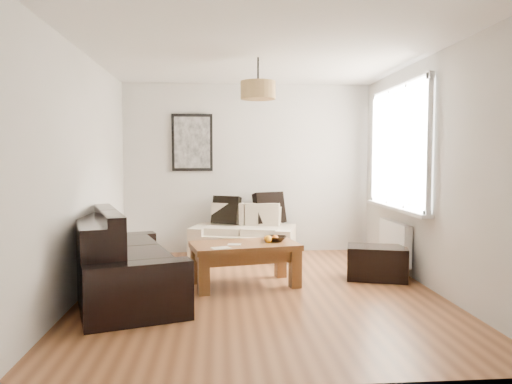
{
  "coord_description": "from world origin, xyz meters",
  "views": [
    {
      "loc": [
        -0.46,
        -5.19,
        1.46
      ],
      "look_at": [
        0.0,
        0.6,
        1.05
      ],
      "focal_mm": 33.68,
      "sensor_mm": 36.0,
      "label": 1
    }
  ],
  "objects": [
    {
      "name": "coffee_table",
      "position": [
        -0.16,
        0.23,
        0.25
      ],
      "size": [
        1.31,
        0.89,
        0.49
      ],
      "primitive_type": null,
      "rotation": [
        0.0,
        0.0,
        0.21
      ],
      "color": "brown",
      "rests_on": "floor"
    },
    {
      "name": "poster",
      "position": [
        -0.85,
        2.22,
        1.7
      ],
      "size": [
        0.62,
        0.04,
        0.87
      ],
      "primitive_type": null,
      "color": "black",
      "rests_on": "wall_back"
    },
    {
      "name": "ceiling",
      "position": [
        0.0,
        0.0,
        2.6
      ],
      "size": [
        3.8,
        4.5,
        0.0
      ],
      "primitive_type": null,
      "color": "white",
      "rests_on": "floor"
    },
    {
      "name": "wall_left",
      "position": [
        -1.9,
        0.0,
        1.3
      ],
      "size": [
        0.04,
        4.5,
        2.6
      ],
      "primitive_type": null,
      "color": "silver",
      "rests_on": "floor"
    },
    {
      "name": "window_bay",
      "position": [
        1.86,
        0.8,
        1.6
      ],
      "size": [
        0.14,
        1.9,
        1.6
      ],
      "primitive_type": null,
      "color": "white",
      "rests_on": "wall_right"
    },
    {
      "name": "orange_b",
      "position": [
        0.2,
        0.3,
        0.53
      ],
      "size": [
        0.08,
        0.08,
        0.07
      ],
      "primitive_type": "sphere",
      "rotation": [
        0.0,
        0.0,
        0.14
      ],
      "color": "#D66312",
      "rests_on": "fruit_bowl"
    },
    {
      "name": "papers",
      "position": [
        -0.43,
        -0.07,
        0.49
      ],
      "size": [
        0.23,
        0.2,
        0.01
      ],
      "primitive_type": "cube",
      "rotation": [
        0.0,
        0.0,
        0.37
      ],
      "color": "beige",
      "rests_on": "coffee_table"
    },
    {
      "name": "wall_right",
      "position": [
        1.9,
        0.0,
        1.3
      ],
      "size": [
        0.04,
        4.5,
        2.6
      ],
      "primitive_type": null,
      "color": "silver",
      "rests_on": "floor"
    },
    {
      "name": "loveseat_cream",
      "position": [
        -0.09,
        1.78,
        0.37
      ],
      "size": [
        1.62,
        1.14,
        0.73
      ],
      "primitive_type": null,
      "rotation": [
        0.0,
        0.0,
        -0.25
      ],
      "color": "beige",
      "rests_on": "floor"
    },
    {
      "name": "sofa_leather",
      "position": [
        -1.43,
        -0.17,
        0.42
      ],
      "size": [
        1.51,
        2.14,
        0.84
      ],
      "primitive_type": null,
      "rotation": [
        0.0,
        0.0,
        1.89
      ],
      "color": "black",
      "rests_on": "floor"
    },
    {
      "name": "wall_back",
      "position": [
        0.0,
        2.25,
        1.3
      ],
      "size": [
        3.8,
        0.04,
        2.6
      ],
      "primitive_type": null,
      "color": "silver",
      "rests_on": "floor"
    },
    {
      "name": "wall_front",
      "position": [
        0.0,
        -2.25,
        1.3
      ],
      "size": [
        3.8,
        0.04,
        2.6
      ],
      "primitive_type": null,
      "color": "silver",
      "rests_on": "floor"
    },
    {
      "name": "ottoman",
      "position": [
        1.45,
        0.39,
        0.2
      ],
      "size": [
        0.8,
        0.63,
        0.4
      ],
      "primitive_type": "cube",
      "rotation": [
        0.0,
        0.0,
        -0.29
      ],
      "color": "black",
      "rests_on": "floor"
    },
    {
      "name": "orange_c",
      "position": [
        0.1,
        0.28,
        0.53
      ],
      "size": [
        0.08,
        0.08,
        0.06
      ],
      "primitive_type": "sphere",
      "rotation": [
        0.0,
        0.0,
        0.27
      ],
      "color": "orange",
      "rests_on": "fruit_bowl"
    },
    {
      "name": "radiator",
      "position": [
        1.82,
        0.8,
        0.38
      ],
      "size": [
        0.1,
        0.9,
        0.52
      ],
      "primitive_type": "cube",
      "color": "white",
      "rests_on": "wall_right"
    },
    {
      "name": "fruit_bowl",
      "position": [
        0.22,
        0.32,
        0.52
      ],
      "size": [
        0.28,
        0.28,
        0.06
      ],
      "primitive_type": "imported",
      "rotation": [
        0.0,
        0.0,
        -0.19
      ],
      "color": "black",
      "rests_on": "coffee_table"
    },
    {
      "name": "cushion_left",
      "position": [
        -0.34,
        1.96,
        0.68
      ],
      "size": [
        0.43,
        0.29,
        0.42
      ],
      "primitive_type": "cube",
      "rotation": [
        0.0,
        0.0,
        -0.42
      ],
      "color": "black",
      "rests_on": "loveseat_cream"
    },
    {
      "name": "pendant_shade",
      "position": [
        0.0,
        0.3,
        2.23
      ],
      "size": [
        0.4,
        0.4,
        0.2
      ],
      "primitive_type": "cylinder",
      "color": "tan",
      "rests_on": "ceiling"
    },
    {
      "name": "floor",
      "position": [
        0.0,
        0.0,
        0.0
      ],
      "size": [
        4.5,
        4.5,
        0.0
      ],
      "primitive_type": "plane",
      "color": "brown",
      "rests_on": "ground"
    },
    {
      "name": "cushion_right",
      "position": [
        0.31,
        1.96,
        0.71
      ],
      "size": [
        0.49,
        0.32,
        0.47
      ],
      "primitive_type": "cube",
      "rotation": [
        0.0,
        0.0,
        0.41
      ],
      "color": "black",
      "rests_on": "loveseat_cream"
    },
    {
      "name": "orange_a",
      "position": [
        0.11,
        0.25,
        0.53
      ],
      "size": [
        0.11,
        0.11,
        0.09
      ],
      "primitive_type": "sphere",
      "rotation": [
        0.0,
        0.0,
        -0.22
      ],
      "color": "#FFA115",
      "rests_on": "fruit_bowl"
    }
  ]
}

